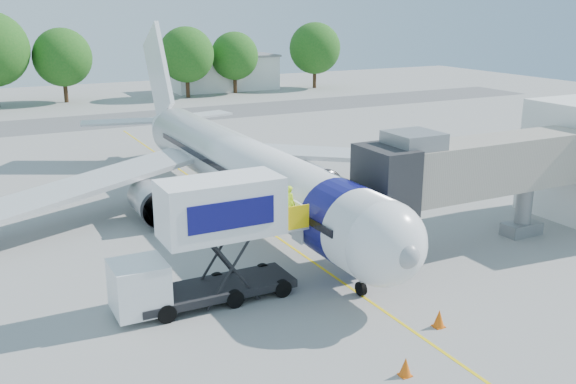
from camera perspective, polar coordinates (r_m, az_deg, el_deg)
name	(u,v)px	position (r m, az deg, el deg)	size (l,w,h in m)	color
ground	(269,232)	(36.94, -1.69, -3.53)	(160.00, 160.00, 0.00)	gray
guidance_line	(269,231)	(36.94, -1.69, -3.53)	(0.15, 70.00, 0.01)	yellow
taxiway_strip	(109,120)	(75.93, -15.64, 6.14)	(120.00, 10.00, 0.01)	#59595B
aircraft	(240,167)	(39.69, -4.31, 2.27)	(34.17, 37.73, 11.35)	silver
jet_bridge	(466,169)	(34.47, 15.53, 1.96)	(13.90, 3.20, 6.60)	#A09789
catering_hiloader	(207,243)	(27.65, -7.19, -4.49)	(8.50, 2.44, 5.50)	black
safety_cone_a	(439,319)	(27.00, 13.28, -10.91)	(0.47, 0.47, 0.75)	#DD570B
safety_cone_b	(405,367)	(23.56, 10.39, -15.06)	(0.45, 0.45, 0.71)	#DD570B
outbuilding_right	(223,72)	(100.92, -5.77, 10.53)	(16.40, 7.40, 5.30)	silver
tree_d	(62,57)	(91.82, -19.41, 11.22)	(7.70, 7.70, 9.81)	#382314
tree_e	(186,55)	(92.53, -9.02, 11.96)	(7.72, 7.72, 9.84)	#382314
tree_f	(234,56)	(96.84, -4.78, 11.96)	(7.02, 7.02, 8.95)	#382314
tree_g	(315,48)	(102.63, 2.40, 12.64)	(7.96, 7.96, 10.15)	#382314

